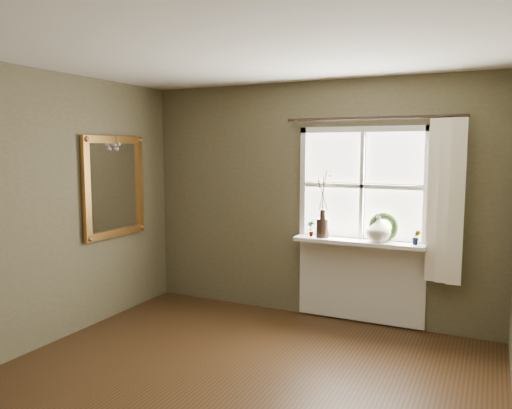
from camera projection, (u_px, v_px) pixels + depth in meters
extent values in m
plane|color=#352110|center=(209.00, 406.00, 3.64)|extent=(4.50, 4.50, 0.00)
plane|color=silver|center=(205.00, 39.00, 3.35)|extent=(4.50, 4.50, 0.00)
cube|color=brown|center=(314.00, 200.00, 5.56)|extent=(4.00, 0.10, 2.60)
cube|color=brown|center=(7.00, 214.00, 4.38)|extent=(0.10, 4.50, 2.60)
cube|color=silver|center=(361.00, 241.00, 5.30)|extent=(1.36, 0.06, 0.06)
cube|color=silver|center=(363.00, 129.00, 5.17)|extent=(1.36, 0.06, 0.06)
cube|color=silver|center=(304.00, 184.00, 5.51)|extent=(0.06, 0.06, 1.24)
cube|color=silver|center=(427.00, 188.00, 4.95)|extent=(0.06, 0.06, 1.24)
cube|color=silver|center=(362.00, 186.00, 5.23)|extent=(1.24, 0.05, 0.04)
cube|color=silver|center=(362.00, 186.00, 5.23)|extent=(0.04, 0.05, 1.12)
cube|color=white|center=(333.00, 158.00, 5.36)|extent=(0.59, 0.01, 0.53)
cube|color=white|center=(395.00, 158.00, 5.08)|extent=(0.59, 0.01, 0.53)
cube|color=white|center=(332.00, 212.00, 5.43)|extent=(0.59, 0.01, 0.53)
cube|color=white|center=(393.00, 215.00, 5.15)|extent=(0.59, 0.01, 0.53)
cube|color=silver|center=(358.00, 242.00, 5.21)|extent=(1.36, 0.26, 0.04)
cube|color=silver|center=(360.00, 281.00, 5.35)|extent=(1.36, 0.04, 0.88)
cylinder|color=black|center=(323.00, 228.00, 5.36)|extent=(0.16, 0.16, 0.20)
imported|color=beige|center=(378.00, 229.00, 5.10)|extent=(0.32, 0.32, 0.26)
torus|color=#2A431D|center=(383.00, 230.00, 5.12)|extent=(0.33, 0.25, 0.31)
imported|color=#2A431D|center=(311.00, 228.00, 5.42)|extent=(0.11, 0.08, 0.17)
imported|color=#2A431D|center=(416.00, 237.00, 4.95)|extent=(0.09, 0.08, 0.15)
cube|color=white|center=(446.00, 201.00, 4.80)|extent=(0.36, 0.12, 1.59)
cylinder|color=black|center=(372.00, 118.00, 5.07)|extent=(1.84, 0.03, 0.03)
cube|color=white|center=(114.00, 187.00, 5.48)|extent=(0.02, 0.77, 0.94)
cube|color=#AD7333|center=(113.00, 140.00, 5.42)|extent=(0.05, 0.93, 0.08)
cube|color=#AD7333|center=(116.00, 233.00, 5.53)|extent=(0.05, 0.93, 0.08)
cube|color=#AD7333|center=(86.00, 189.00, 5.09)|extent=(0.05, 0.08, 0.94)
cube|color=#AD7333|center=(139.00, 184.00, 5.85)|extent=(0.05, 0.08, 0.94)
sphere|color=silver|center=(115.00, 145.00, 5.38)|extent=(0.04, 0.04, 0.04)
sphere|color=silver|center=(117.00, 149.00, 5.41)|extent=(0.04, 0.04, 0.04)
sphere|color=silver|center=(119.00, 144.00, 5.43)|extent=(0.04, 0.04, 0.04)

